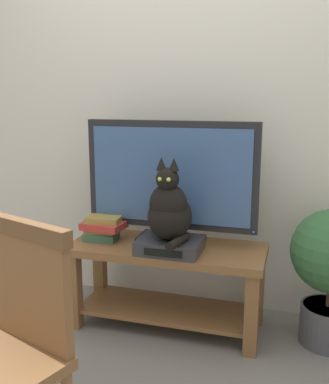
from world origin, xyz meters
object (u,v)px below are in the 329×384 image
book_stack (103,227)px  cat (169,210)px  tv (171,179)px  media_box (170,245)px  tv_stand (167,272)px

book_stack → cat: bearing=-13.6°
cat → tv: bearing=103.3°
media_box → book_stack: (-0.44, 0.09, 0.04)m
cat → tv_stand: bearing=112.2°
tv_stand → book_stack: book_stack is taller
book_stack → media_box: bearing=-11.8°
media_box → tv: bearing=104.0°
media_box → book_stack: bearing=168.2°
tv → media_box: 0.38m
tv → book_stack: size_ratio=3.95×
cat → media_box: bearing=94.4°
tv_stand → cat: bearing=-67.8°
media_box → book_stack: size_ratio=1.36×
tv_stand → media_box: media_box is taller
tv_stand → cat: size_ratio=2.46×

